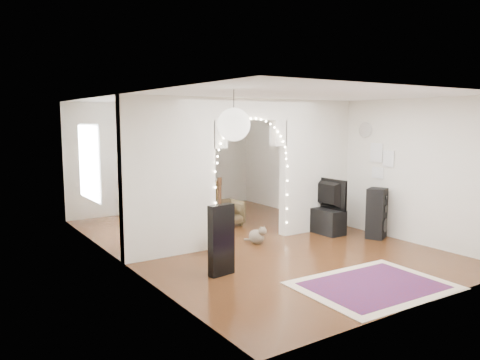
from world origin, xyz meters
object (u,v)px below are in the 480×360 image
floor_speaker (377,213)px  dining_chair_left (160,224)px  dining_chair_right (227,213)px  bookcase (160,189)px  acoustic_guitar (220,226)px  dining_table (193,185)px  media_console (322,220)px

floor_speaker → dining_chair_left: floor_speaker is taller
floor_speaker → dining_chair_right: 3.16m
dining_chair_right → bookcase: bearing=135.5°
bookcase → floor_speaker: bearing=-63.1°
acoustic_guitar → dining_table: bearing=63.5°
acoustic_guitar → bookcase: bookcase is taller
floor_speaker → media_console: bearing=94.9°
media_console → dining_chair_right: (-1.31, 1.61, 0.03)m
media_console → dining_table: (-1.18, 3.43, 0.43)m
floor_speaker → media_console: (-0.54, 0.95, -0.24)m
bookcase → dining_chair_right: (1.11, -1.04, -0.50)m
media_console → dining_table: dining_table is taller
floor_speaker → dining_chair_left: bearing=118.0°
media_console → bookcase: bookcase is taller
floor_speaker → dining_chair_right: (-1.85, 2.55, -0.21)m
dining_chair_left → dining_table: bearing=50.6°
acoustic_guitar → dining_chair_left: (-0.31, 1.83, -0.27)m
dining_table → dining_chair_right: size_ratio=2.08×
dining_chair_left → bookcase: bearing=69.4°
bookcase → dining_chair_right: size_ratio=2.54×
acoustic_guitar → floor_speaker: size_ratio=1.15×
floor_speaker → bookcase: 4.67m
bookcase → dining_chair_left: (-0.46, -1.00, -0.55)m
floor_speaker → acoustic_guitar: bearing=141.3°
bookcase → dining_chair_right: bearing=-55.7°
dining_table → floor_speaker: bearing=-74.6°
floor_speaker → media_console: 1.12m
floor_speaker → dining_table: bearing=86.6°
acoustic_guitar → dining_chair_left: 1.88m
acoustic_guitar → bookcase: (0.15, 2.83, 0.29)m
dining_chair_right → media_console: bearing=-52.2°
floor_speaker → media_console: floor_speaker is taller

